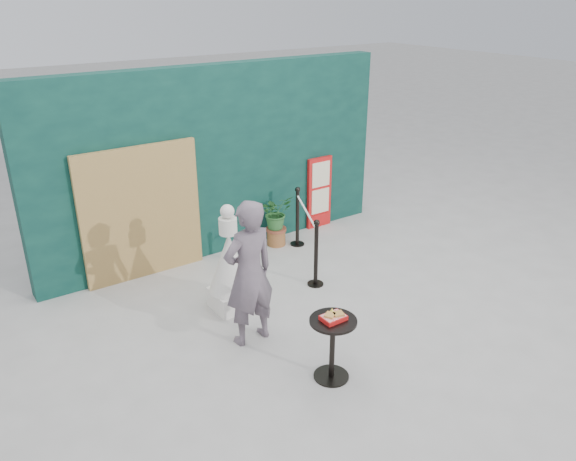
# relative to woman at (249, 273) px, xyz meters

# --- Properties ---
(ground) EXTENTS (60.00, 60.00, 0.00)m
(ground) POSITION_rel_woman_xyz_m (1.01, -0.56, -0.92)
(ground) COLOR #ADAAA5
(ground) RESTS_ON ground
(back_wall) EXTENTS (6.00, 0.30, 3.00)m
(back_wall) POSITION_rel_woman_xyz_m (1.01, 2.59, 0.58)
(back_wall) COLOR #092C28
(back_wall) RESTS_ON ground
(bamboo_fence) EXTENTS (1.80, 0.08, 2.00)m
(bamboo_fence) POSITION_rel_woman_xyz_m (-0.39, 2.38, 0.08)
(bamboo_fence) COLOR tan
(bamboo_fence) RESTS_ON ground
(woman) EXTENTS (0.70, 0.48, 1.84)m
(woman) POSITION_rel_woman_xyz_m (0.00, 0.00, 0.00)
(woman) COLOR #675865
(woman) RESTS_ON ground
(menu_board) EXTENTS (0.50, 0.07, 1.30)m
(menu_board) POSITION_rel_woman_xyz_m (2.91, 2.40, -0.27)
(menu_board) COLOR red
(menu_board) RESTS_ON ground
(statue) EXTENTS (0.59, 0.59, 1.50)m
(statue) POSITION_rel_woman_xyz_m (0.18, 0.80, -0.31)
(statue) COLOR white
(statue) RESTS_ON ground
(cafe_table) EXTENTS (0.52, 0.52, 0.75)m
(cafe_table) POSITION_rel_woman_xyz_m (0.36, -1.15, -0.42)
(cafe_table) COLOR black
(cafe_table) RESTS_ON ground
(food_basket) EXTENTS (0.26, 0.19, 0.11)m
(food_basket) POSITION_rel_woman_xyz_m (0.36, -1.15, -0.13)
(food_basket) COLOR red
(food_basket) RESTS_ON cafe_table
(planter) EXTENTS (0.52, 0.45, 0.88)m
(planter) POSITION_rel_woman_xyz_m (1.82, 2.16, -0.41)
(planter) COLOR #985E31
(planter) RESTS_ON ground
(stanchion_barrier) EXTENTS (0.84, 1.54, 1.03)m
(stanchion_barrier) POSITION_rel_woman_xyz_m (1.81, 1.31, -0.43)
(stanchion_barrier) COLOR black
(stanchion_barrier) RESTS_ON ground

